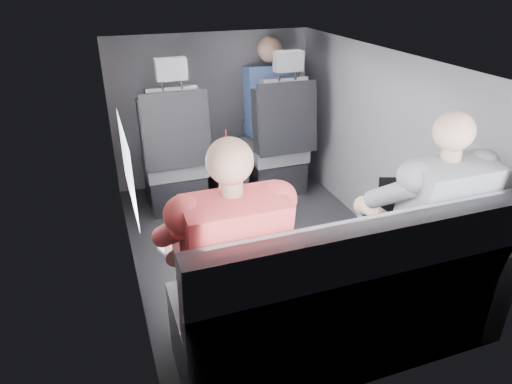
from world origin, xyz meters
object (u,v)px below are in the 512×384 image
object	(u,v)px
center_console	(227,176)
rear_bench	(337,306)
water_bottle	(236,154)
laptop_black	(398,205)
passenger_rear_left	(226,261)
passenger_front_right	(269,102)
front_seat_left	(175,163)
laptop_white	(205,245)
soda_cup	(226,155)
passenger_rear_right	(421,222)
front_seat_right	(277,150)

from	to	relation	value
center_console	rear_bench	size ratio (longest dim) A/B	0.30
water_bottle	laptop_black	bearing A→B (deg)	-70.78
passenger_rear_left	passenger_front_right	size ratio (longest dim) A/B	1.42
water_bottle	passenger_rear_left	bearing A→B (deg)	-108.79
front_seat_left	rear_bench	distance (m)	1.96
rear_bench	laptop_white	size ratio (longest dim) A/B	3.58
center_console	laptop_white	bearing A→B (deg)	-109.53
water_bottle	passenger_rear_left	size ratio (longest dim) A/B	0.13
laptop_black	soda_cup	bearing A→B (deg)	111.99
rear_bench	water_bottle	distance (m)	1.76
passenger_rear_left	passenger_front_right	world-z (taller)	passenger_front_right
front_seat_left	rear_bench	size ratio (longest dim) A/B	0.79
rear_bench	passenger_rear_left	world-z (taller)	passenger_rear_left
front_seat_left	soda_cup	bearing A→B (deg)	-21.30
front_seat_left	passenger_rear_right	size ratio (longest dim) A/B	1.00
front_seat_left	passenger_front_right	bearing A→B (deg)	15.69
passenger_rear_right	front_seat_right	bearing A→B (deg)	92.02
center_console	passenger_rear_right	xyz separation A→B (m)	(0.51, -1.85, 0.44)
center_console	passenger_front_right	bearing A→B (deg)	24.97
front_seat_right	water_bottle	xyz separation A→B (m)	(-0.43, -0.15, 0.07)
passenger_rear_right	water_bottle	bearing A→B (deg)	106.53
laptop_white	front_seat_right	bearing A→B (deg)	57.42
soda_cup	center_console	bearing A→B (deg)	73.55
rear_bench	laptop_white	xyz separation A→B (m)	(-0.59, 0.27, 0.33)
front_seat_right	passenger_rear_left	xyz separation A→B (m)	(-0.99, -1.81, 0.24)
passenger_front_right	rear_bench	bearing A→B (deg)	-102.24
center_console	laptop_white	size ratio (longest dim) A/B	1.07
front_seat_right	water_bottle	distance (m)	0.46
water_bottle	soda_cup	bearing A→B (deg)	-178.96
passenger_rear_left	passenger_rear_right	distance (m)	1.05
water_bottle	laptop_white	world-z (taller)	laptop_white
center_console	passenger_rear_left	xyz separation A→B (m)	(-0.54, -1.85, 0.44)
front_seat_left	passenger_rear_left	world-z (taller)	same
front_seat_right	laptop_black	bearing A→B (deg)	-87.26
soda_cup	passenger_rear_right	bearing A→B (deg)	-70.97
laptop_black	passenger_rear_left	world-z (taller)	passenger_rear_left
front_seat_left	soda_cup	xyz separation A→B (m)	(0.39, -0.15, 0.07)
passenger_front_right	passenger_rear_left	bearing A→B (deg)	-116.04
rear_bench	center_console	bearing A→B (deg)	90.00
center_console	rear_bench	distance (m)	1.94
passenger_rear_left	rear_bench	bearing A→B (deg)	-9.91
front_seat_left	laptop_black	world-z (taller)	front_seat_left
front_seat_left	passenger_front_right	distance (m)	1.02
center_console	laptop_white	distance (m)	1.83
front_seat_left	laptop_black	size ratio (longest dim) A/B	2.89
passenger_rear_right	center_console	bearing A→B (deg)	105.54
center_console	rear_bench	world-z (taller)	rear_bench
rear_bench	passenger_rear_left	size ratio (longest dim) A/B	1.26
water_bottle	passenger_rear_right	xyz separation A→B (m)	(0.49, -1.66, 0.17)
front_seat_right	front_seat_left	bearing A→B (deg)	180.00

